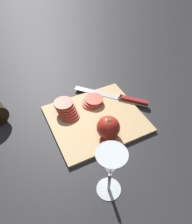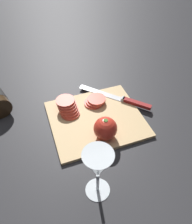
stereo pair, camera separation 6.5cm
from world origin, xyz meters
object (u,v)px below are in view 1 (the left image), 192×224
at_px(wine_glass, 111,166).
at_px(tomato_slice_stack_far, 67,109).
at_px(whole_tomato, 108,127).
at_px(knife, 124,98).
at_px(tomato_slice_stack_near, 93,101).

bearing_deg(wine_glass, tomato_slice_stack_far, 90.09).
xyz_separation_m(whole_tomato, knife, (0.15, 0.13, -0.03)).
height_order(wine_glass, tomato_slice_stack_near, wine_glass).
height_order(wine_glass, whole_tomato, wine_glass).
height_order(wine_glass, knife, wine_glass).
bearing_deg(whole_tomato, wine_glass, -117.69).
bearing_deg(tomato_slice_stack_near, knife, -16.04).
relative_size(tomato_slice_stack_near, tomato_slice_stack_far, 0.80).
bearing_deg(tomato_slice_stack_near, whole_tomato, -97.73).
bearing_deg(knife, tomato_slice_stack_near, 30.38).
distance_m(whole_tomato, knife, 0.20).
distance_m(whole_tomato, tomato_slice_stack_far, 0.19).
distance_m(knife, tomato_slice_stack_near, 0.13).
bearing_deg(wine_glass, tomato_slice_stack_near, 71.80).
bearing_deg(tomato_slice_stack_far, wine_glass, -89.91).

